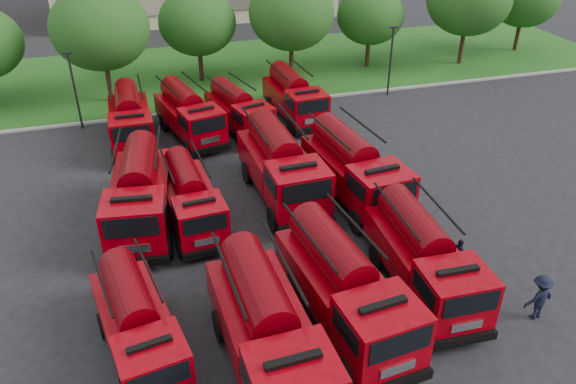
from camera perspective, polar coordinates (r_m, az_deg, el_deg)
name	(u,v)px	position (r m, az deg, el deg)	size (l,w,h in m)	color
ground	(307,254)	(25.50, 1.95, -6.28)	(140.00, 140.00, 0.00)	black
lawn	(210,72)	(48.22, -7.89, 12.02)	(70.00, 16.00, 0.12)	#205015
curb	(229,107)	(40.71, -5.98, 8.57)	(70.00, 0.30, 0.14)	gray
tree_2	(100,28)	(41.99, -18.56, 15.50)	(6.72, 6.72, 8.22)	#382314
tree_3	(197,22)	(44.90, -9.19, 16.67)	(5.88, 5.88, 7.19)	#382314
tree_4	(291,13)	(44.77, 0.36, 17.71)	(6.55, 6.55, 8.01)	#382314
tree_5	(370,16)	(48.29, 8.35, 17.32)	(5.46, 5.46, 6.68)	#382314
lamp_post_0	(74,87)	(38.68, -20.89, 9.98)	(0.60, 0.25, 5.11)	black
lamp_post_1	(391,57)	(42.77, 10.41, 13.37)	(0.60, 0.25, 5.11)	black
fire_truck_0	(138,325)	(20.63, -15.03, -12.95)	(3.25, 6.64, 2.89)	black
fire_truck_1	(268,331)	(19.33, -2.08, -13.91)	(3.11, 7.85, 3.52)	black
fire_truck_2	(344,287)	(21.09, 5.74, -9.59)	(3.47, 7.90, 3.49)	black
fire_truck_3	(424,257)	(23.21, 13.61, -6.47)	(2.86, 7.27, 3.27)	black
fire_truck_4	(140,194)	(27.32, -14.82, -0.18)	(3.65, 8.00, 3.51)	black
fire_truck_5	(191,199)	(27.00, -9.86, -0.66)	(2.74, 6.59, 2.93)	black
fire_truck_6	(281,166)	(28.73, -0.72, 2.68)	(3.16, 8.06, 3.62)	black
fire_truck_7	(354,169)	(28.70, 6.72, 2.32)	(3.50, 7.99, 3.53)	black
fire_truck_8	(130,119)	(35.95, -15.74, 7.14)	(2.63, 7.08, 3.21)	black
fire_truck_9	(189,114)	(35.99, -10.04, 7.82)	(3.88, 7.29, 3.16)	black
fire_truck_10	(238,110)	(36.49, -5.06, 8.27)	(3.67, 6.68, 2.89)	black
fire_truck_11	(294,96)	(38.27, 0.63, 9.69)	(2.91, 7.04, 3.14)	black
firefighter_2	(456,268)	(25.75, 16.72, -7.39)	(0.87, 0.49, 1.48)	black
firefighter_3	(534,316)	(24.37, 23.69, -11.49)	(1.27, 0.65, 1.96)	black
firefighter_4	(126,297)	(24.15, -16.16, -10.20)	(0.93, 0.61, 1.90)	black
firefighter_5	(343,193)	(30.06, 5.64, -0.10)	(1.60, 0.69, 1.72)	#A52F0C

